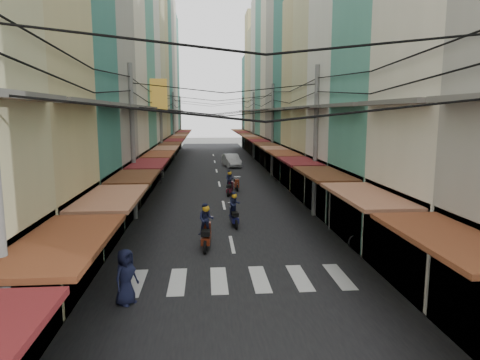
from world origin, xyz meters
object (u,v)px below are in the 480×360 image
market_umbrella (405,203)px  bicycle (368,248)px  white_car (232,167)px  traffic_sign (330,192)px

market_umbrella → bicycle: bearing=180.0°
market_umbrella → white_car: bearing=101.1°
bicycle → traffic_sign: traffic_sign is taller
traffic_sign → market_umbrella: bearing=-50.9°
bicycle → traffic_sign: 3.58m
white_car → market_umbrella: size_ratio=2.16×
white_car → bicycle: 28.48m
market_umbrella → traffic_sign: (-2.36, 2.90, -0.04)m
bicycle → market_umbrella: 2.45m
white_car → bicycle: size_ratio=2.71×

